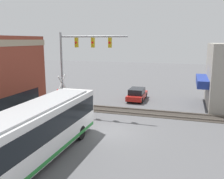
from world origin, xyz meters
TOP-DOWN VIEW (x-y plane):
  - ground_plane at (0.00, 0.00)m, footprint 120.00×120.00m
  - city_bus at (-5.49, 2.80)m, footprint 11.52×2.59m
  - traffic_signal_gantry at (4.44, 4.54)m, footprint 0.42×6.70m
  - crossing_signal at (3.25, 5.81)m, footprint 1.41×1.18m
  - rail_track_near at (6.00, 0.00)m, footprint 2.60×60.00m
  - parked_car_red at (10.96, 0.20)m, footprint 4.35×1.82m

SIDE VIEW (x-z plane):
  - ground_plane at x=0.00m, z-range 0.00..0.00m
  - rail_track_near at x=6.00m, z-range -0.05..0.10m
  - parked_car_red at x=10.96m, z-range -0.05..1.38m
  - city_bus at x=-5.49m, z-range 0.17..3.48m
  - crossing_signal at x=3.25m, z-range 0.39..4.20m
  - traffic_signal_gantry at x=4.44m, z-range 1.79..9.50m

